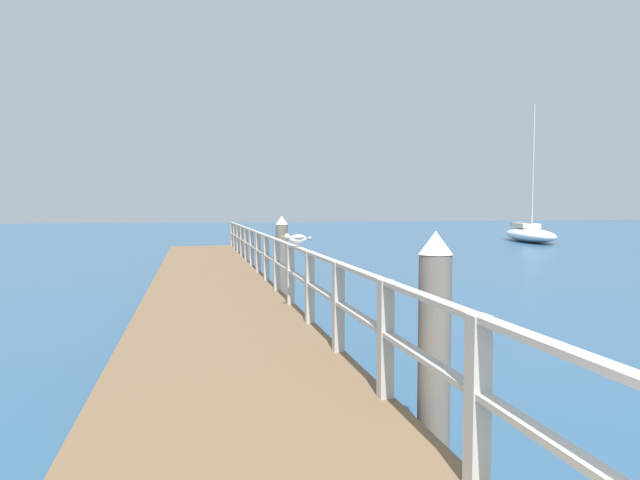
# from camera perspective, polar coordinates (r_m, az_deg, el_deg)

# --- Properties ---
(pier_deck) EXTENTS (2.62, 23.40, 0.54)m
(pier_deck) POSITION_cam_1_polar(r_m,az_deg,el_deg) (12.31, -11.44, -5.64)
(pier_deck) COLOR brown
(pier_deck) RESTS_ON ground_plane
(pier_railing) EXTENTS (0.12, 21.92, 1.04)m
(pier_railing) POSITION_cam_1_polar(r_m,az_deg,el_deg) (12.30, -5.75, -1.32)
(pier_railing) COLOR #B2ADA3
(pier_railing) RESTS_ON pier_deck
(dock_piling_near) EXTENTS (0.29, 0.29, 2.01)m
(dock_piling_near) POSITION_cam_1_polar(r_m,az_deg,el_deg) (4.79, 12.08, -11.03)
(dock_piling_near) COLOR #6B6056
(dock_piling_near) RESTS_ON ground_plane
(dock_piling_far) EXTENTS (0.29, 0.29, 2.01)m
(dock_piling_far) POSITION_cam_1_polar(r_m,az_deg,el_deg) (12.48, -4.08, -2.01)
(dock_piling_far) COLOR #6B6056
(dock_piling_far) RESTS_ON ground_plane
(seagull_foreground) EXTENTS (0.48, 0.18, 0.21)m
(seagull_foreground) POSITION_cam_1_polar(r_m,az_deg,el_deg) (8.51, -2.41, 0.16)
(seagull_foreground) COLOR white
(seagull_foreground) RESTS_ON pier_railing
(boat_0) EXTENTS (3.76, 7.30, 8.70)m
(boat_0) POSITION_cam_1_polar(r_m,az_deg,el_deg) (37.02, 21.39, 0.61)
(boat_0) COLOR white
(boat_0) RESTS_ON ground_plane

